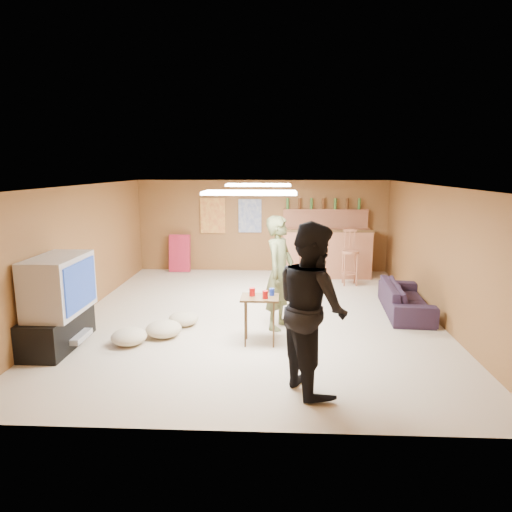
{
  "coord_description": "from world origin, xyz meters",
  "views": [
    {
      "loc": [
        0.36,
        -7.46,
        2.49
      ],
      "look_at": [
        0.0,
        0.2,
        1.0
      ],
      "focal_mm": 32.0,
      "sensor_mm": 36.0,
      "label": 1
    }
  ],
  "objects_px": {
    "person_black": "(312,307)",
    "sofa": "(406,298)",
    "bar_counter": "(326,253)",
    "person_olive": "(279,273)",
    "tray_table": "(260,320)",
    "tv_body": "(59,285)"
  },
  "relations": [
    {
      "from": "person_black",
      "to": "bar_counter",
      "type": "bearing_deg",
      "value": -30.15
    },
    {
      "from": "bar_counter",
      "to": "sofa",
      "type": "distance_m",
      "value": 2.9
    },
    {
      "from": "person_black",
      "to": "sofa",
      "type": "height_order",
      "value": "person_black"
    },
    {
      "from": "person_black",
      "to": "sofa",
      "type": "relative_size",
      "value": 1.08
    },
    {
      "from": "tv_body",
      "to": "tray_table",
      "type": "relative_size",
      "value": 1.58
    },
    {
      "from": "bar_counter",
      "to": "person_olive",
      "type": "bearing_deg",
      "value": -107.39
    },
    {
      "from": "person_olive",
      "to": "person_black",
      "type": "bearing_deg",
      "value": -146.98
    },
    {
      "from": "tv_body",
      "to": "bar_counter",
      "type": "distance_m",
      "value": 6.09
    },
    {
      "from": "tray_table",
      "to": "person_olive",
      "type": "bearing_deg",
      "value": 68.04
    },
    {
      "from": "sofa",
      "to": "bar_counter",
      "type": "bearing_deg",
      "value": 26.9
    },
    {
      "from": "person_black",
      "to": "sofa",
      "type": "xyz_separation_m",
      "value": [
        1.85,
        2.84,
        -0.7
      ]
    },
    {
      "from": "bar_counter",
      "to": "person_olive",
      "type": "xyz_separation_m",
      "value": [
        -1.1,
        -3.51,
        0.34
      ]
    },
    {
      "from": "tv_body",
      "to": "bar_counter",
      "type": "height_order",
      "value": "tv_body"
    },
    {
      "from": "tv_body",
      "to": "person_black",
      "type": "relative_size",
      "value": 0.57
    },
    {
      "from": "bar_counter",
      "to": "person_black",
      "type": "relative_size",
      "value": 1.04
    },
    {
      "from": "sofa",
      "to": "tv_body",
      "type": "bearing_deg",
      "value": 113.21
    },
    {
      "from": "tv_body",
      "to": "person_olive",
      "type": "distance_m",
      "value": 3.19
    },
    {
      "from": "bar_counter",
      "to": "sofa",
      "type": "xyz_separation_m",
      "value": [
        1.1,
        -2.67,
        -0.29
      ]
    },
    {
      "from": "bar_counter",
      "to": "tray_table",
      "type": "height_order",
      "value": "bar_counter"
    },
    {
      "from": "person_black",
      "to": "tray_table",
      "type": "distance_m",
      "value": 1.58
    },
    {
      "from": "tv_body",
      "to": "person_olive",
      "type": "bearing_deg",
      "value": 17.11
    },
    {
      "from": "person_olive",
      "to": "tray_table",
      "type": "relative_size",
      "value": 2.55
    }
  ]
}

